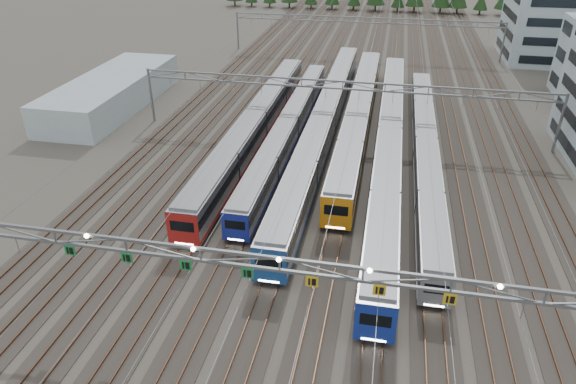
% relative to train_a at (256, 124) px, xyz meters
% --- Properties ---
extents(ground, '(400.00, 400.00, 0.00)m').
position_rel_train_a_xyz_m(ground, '(11.25, -36.24, -2.30)').
color(ground, '#47423A').
rests_on(ground, ground).
extents(track_bed, '(54.00, 260.00, 5.42)m').
position_rel_train_a_xyz_m(track_bed, '(11.25, 63.76, -0.80)').
color(track_bed, '#2D2823').
rests_on(track_bed, ground).
extents(train_a, '(3.13, 53.51, 4.09)m').
position_rel_train_a_xyz_m(train_a, '(0.00, 0.00, 0.00)').
color(train_a, black).
rests_on(train_a, ground).
extents(train_b, '(2.69, 51.06, 3.50)m').
position_rel_train_a_xyz_m(train_b, '(4.50, 0.50, -0.30)').
color(train_b, black).
rests_on(train_b, ground).
extents(train_c, '(3.08, 68.38, 4.02)m').
position_rel_train_a_xyz_m(train_c, '(9.00, 3.71, -0.03)').
color(train_c, black).
rests_on(train_c, ground).
extents(train_d, '(3.18, 55.60, 4.15)m').
position_rel_train_a_xyz_m(train_d, '(13.50, 6.57, 0.03)').
color(train_d, black).
rests_on(train_d, ground).
extents(train_e, '(3.05, 67.37, 3.98)m').
position_rel_train_a_xyz_m(train_e, '(18.00, -1.74, -0.05)').
color(train_e, black).
rests_on(train_e, ground).
extents(train_f, '(2.68, 55.34, 3.49)m').
position_rel_train_a_xyz_m(train_f, '(22.50, -3.04, -0.30)').
color(train_f, black).
rests_on(train_f, ground).
extents(gantry_near, '(56.36, 0.61, 8.08)m').
position_rel_train_a_xyz_m(gantry_near, '(11.20, -36.36, 4.79)').
color(gantry_near, slate).
rests_on(gantry_near, ground).
extents(gantry_mid, '(56.36, 0.36, 8.00)m').
position_rel_train_a_xyz_m(gantry_mid, '(11.25, 3.76, 4.09)').
color(gantry_mid, slate).
rests_on(gantry_mid, ground).
extents(gantry_far, '(56.36, 0.36, 8.00)m').
position_rel_train_a_xyz_m(gantry_far, '(11.25, 48.76, 4.09)').
color(gantry_far, slate).
rests_on(gantry_far, ground).
extents(depot_bldg_north, '(22.00, 18.00, 14.11)m').
position_rel_train_a_xyz_m(depot_bldg_north, '(51.17, 53.03, 4.76)').
color(depot_bldg_north, '#A0B5BF').
rests_on(depot_bldg_north, ground).
extents(west_shed, '(10.00, 30.00, 4.71)m').
position_rel_train_a_xyz_m(west_shed, '(-25.85, 8.57, 0.06)').
color(west_shed, '#A0B5BF').
rests_on(west_shed, ground).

